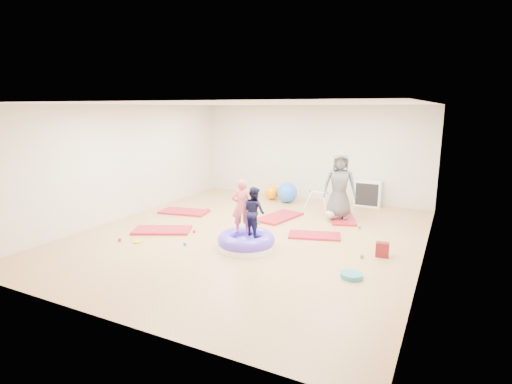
% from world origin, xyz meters
% --- Properties ---
extents(room, '(7.01, 8.01, 2.81)m').
position_xyz_m(room, '(0.00, 0.00, 1.40)').
color(room, tan).
rests_on(room, ground).
extents(gym_mat_front_left, '(1.41, 1.12, 0.05)m').
position_xyz_m(gym_mat_front_left, '(-1.88, -0.67, 0.03)').
color(gym_mat_front_left, '#B4130F').
rests_on(gym_mat_front_left, ground).
extents(gym_mat_mid_left, '(1.34, 0.84, 0.05)m').
position_xyz_m(gym_mat_mid_left, '(-2.41, 0.87, 0.03)').
color(gym_mat_mid_left, '#B4130F').
rests_on(gym_mat_mid_left, ground).
extents(gym_mat_center_back, '(0.90, 1.40, 0.05)m').
position_xyz_m(gym_mat_center_back, '(0.04, 1.52, 0.03)').
color(gym_mat_center_back, '#B4130F').
rests_on(gym_mat_center_back, ground).
extents(gym_mat_right, '(1.21, 0.85, 0.05)m').
position_xyz_m(gym_mat_right, '(1.30, 0.53, 0.02)').
color(gym_mat_right, '#B4130F').
rests_on(gym_mat_right, ground).
extents(gym_mat_rear_right, '(0.94, 1.28, 0.05)m').
position_xyz_m(gym_mat_rear_right, '(1.50, 2.09, 0.02)').
color(gym_mat_rear_right, '#B4130F').
rests_on(gym_mat_rear_right, ground).
extents(inflatable_cushion, '(1.13, 1.13, 0.36)m').
position_xyz_m(inflatable_cushion, '(0.34, -0.80, 0.14)').
color(inflatable_cushion, white).
rests_on(inflatable_cushion, ground).
extents(child_pink, '(0.47, 0.42, 1.09)m').
position_xyz_m(child_pink, '(0.19, -0.71, 0.87)').
color(child_pink, '#DB565B').
rests_on(child_pink, inflatable_cushion).
extents(child_navy, '(0.59, 0.55, 0.97)m').
position_xyz_m(child_navy, '(0.49, -0.75, 0.81)').
color(child_navy, black).
rests_on(child_navy, inflatable_cushion).
extents(adult_caregiver, '(0.92, 0.75, 1.63)m').
position_xyz_m(adult_caregiver, '(1.40, 2.06, 0.86)').
color(adult_caregiver, '#494949').
rests_on(adult_caregiver, gym_mat_rear_right).
extents(infant, '(0.37, 0.37, 0.22)m').
position_xyz_m(infant, '(1.29, 1.90, 0.16)').
color(infant, '#A9C1CE').
rests_on(infant, gym_mat_rear_right).
extents(ball_pit_balls, '(4.78, 3.64, 0.07)m').
position_xyz_m(ball_pit_balls, '(-0.25, 0.14, 0.04)').
color(ball_pit_balls, red).
rests_on(ball_pit_balls, ground).
extents(exercise_ball_blue, '(0.59, 0.59, 0.59)m').
position_xyz_m(exercise_ball_blue, '(-0.42, 3.17, 0.29)').
color(exercise_ball_blue, blue).
rests_on(exercise_ball_blue, ground).
extents(exercise_ball_orange, '(0.44, 0.44, 0.44)m').
position_xyz_m(exercise_ball_orange, '(-0.98, 3.33, 0.22)').
color(exercise_ball_orange, orange).
rests_on(exercise_ball_orange, ground).
extents(infant_play_gym, '(0.65, 0.62, 0.50)m').
position_xyz_m(infant_play_gym, '(0.65, 2.78, 0.33)').
color(infant_play_gym, white).
rests_on(infant_play_gym, ground).
extents(cube_shelf, '(0.72, 0.36, 0.72)m').
position_xyz_m(cube_shelf, '(1.76, 3.79, 0.36)').
color(cube_shelf, white).
rests_on(cube_shelf, ground).
extents(balance_disc, '(0.36, 0.36, 0.08)m').
position_xyz_m(balance_disc, '(2.53, -1.25, 0.04)').
color(balance_disc, teal).
rests_on(balance_disc, ground).
extents(backpack, '(0.26, 0.18, 0.28)m').
position_xyz_m(backpack, '(2.81, -0.05, 0.14)').
color(backpack, '#B11014').
rests_on(backpack, ground).
extents(yellow_toy, '(0.20, 0.20, 0.03)m').
position_xyz_m(yellow_toy, '(-1.83, -1.49, 0.02)').
color(yellow_toy, gold).
rests_on(yellow_toy, ground).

